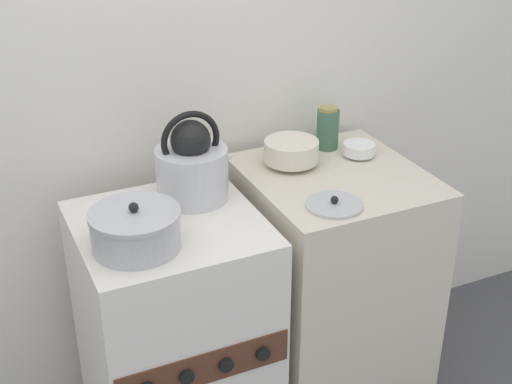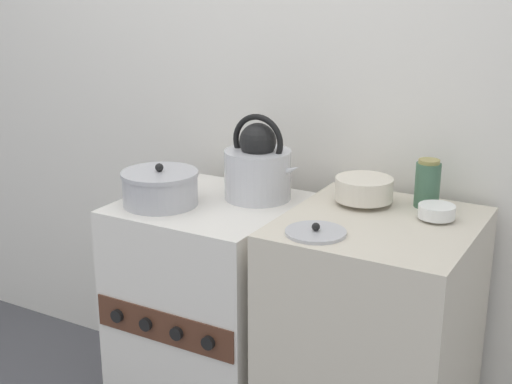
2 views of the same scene
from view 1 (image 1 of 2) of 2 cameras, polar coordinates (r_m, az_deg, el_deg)
wall_back at (r=2.38m, az=-10.64°, el=9.15°), size 7.00×0.06×2.50m
stove at (r=2.41m, az=-6.43°, el=-11.89°), size 0.56×0.57×0.91m
counter at (r=2.62m, az=5.93°, el=-7.82°), size 0.57×0.61×0.94m
kettle at (r=2.24m, az=-5.11°, el=2.10°), size 0.28×0.23×0.29m
cooking_pot at (r=2.02m, az=-9.61°, el=-2.98°), size 0.26×0.26×0.14m
enamel_bowl at (r=2.42m, az=2.84°, el=3.28°), size 0.19×0.19×0.09m
small_ceramic_bowl at (r=2.52m, az=8.24°, el=3.43°), size 0.11×0.11×0.05m
storage_jar at (r=2.56m, az=5.76°, el=5.11°), size 0.08×0.08×0.15m
loose_pot_lid at (r=2.18m, az=6.28°, el=-1.00°), size 0.18×0.18×0.03m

